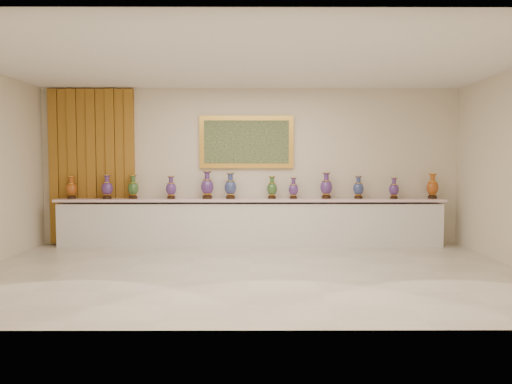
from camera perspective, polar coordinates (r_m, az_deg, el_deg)
ground at (r=7.30m, az=-0.80°, el=-9.14°), size 8.00×8.00×0.00m
room at (r=9.92m, az=-15.61°, el=3.23°), size 8.00×8.00×8.00m
counter at (r=9.47m, az=-0.66°, el=-3.56°), size 7.28×0.48×0.90m
vase_0 at (r=10.02m, az=-20.33°, el=0.36°), size 0.23×0.23×0.42m
vase_1 at (r=9.76m, az=-16.65°, el=0.44°), size 0.25×0.25×0.45m
vase_2 at (r=9.67m, az=-13.86°, el=0.44°), size 0.23×0.23×0.45m
vase_3 at (r=9.51m, az=-9.68°, el=0.39°), size 0.25×0.25×0.43m
vase_4 at (r=9.45m, az=-5.60°, el=0.65°), size 0.32×0.32×0.52m
vase_5 at (r=9.39m, az=-2.94°, el=0.57°), size 0.23×0.23×0.49m
vase_6 at (r=9.41m, az=1.84°, el=0.39°), size 0.20×0.20×0.42m
vase_7 at (r=9.42m, az=4.30°, el=0.32°), size 0.21×0.21×0.40m
vase_8 at (r=9.51m, az=8.04°, el=0.58°), size 0.30×0.30×0.49m
vase_9 at (r=9.62m, az=11.62°, el=0.41°), size 0.21×0.21×0.43m
vase_10 at (r=9.75m, az=15.48°, el=0.31°), size 0.22×0.22×0.40m
vase_11 at (r=10.00m, az=19.52°, el=0.52°), size 0.24×0.24×0.48m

